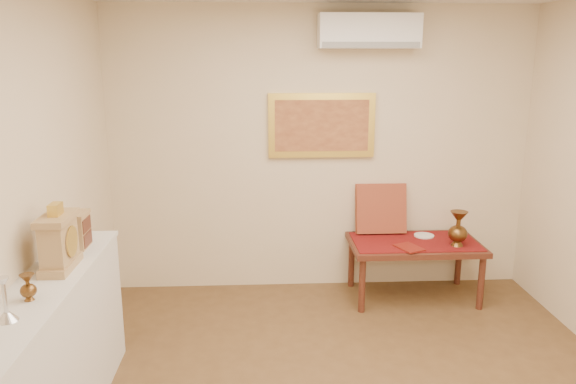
{
  "coord_description": "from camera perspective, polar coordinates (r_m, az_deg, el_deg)",
  "views": [
    {
      "loc": [
        -0.59,
        -3.01,
        2.24
      ],
      "look_at": [
        -0.37,
        1.15,
        1.22
      ],
      "focal_mm": 35.0,
      "sensor_mm": 36.0,
      "label": 1
    }
  ],
  "objects": [
    {
      "name": "wall_back",
      "position": [
        5.37,
        3.36,
        4.15
      ],
      "size": [
        4.0,
        0.02,
        2.7
      ],
      "primitive_type": "cube",
      "color": "beige",
      "rests_on": "ground"
    },
    {
      "name": "wall_left",
      "position": [
        3.44,
        -27.07,
        -2.85
      ],
      "size": [
        0.02,
        4.5,
        2.7
      ],
      "primitive_type": "cube",
      "color": "beige",
      "rests_on": "ground"
    },
    {
      "name": "candlestick",
      "position": [
        3.09,
        -26.82,
        -9.7
      ],
      "size": [
        0.11,
        0.11,
        0.23
      ],
      "primitive_type": null,
      "color": "silver",
      "rests_on": "display_ledge"
    },
    {
      "name": "brass_urn_small",
      "position": [
        3.29,
        -24.94,
        -8.41
      ],
      "size": [
        0.09,
        0.09,
        0.19
      ],
      "primitive_type": null,
      "color": "brown",
      "rests_on": "display_ledge"
    },
    {
      "name": "table_cloth",
      "position": [
        5.37,
        12.77,
        -4.93
      ],
      "size": [
        1.14,
        0.59,
        0.01
      ],
      "primitive_type": "cube",
      "color": "maroon",
      "rests_on": "low_table"
    },
    {
      "name": "brass_urn_tall",
      "position": [
        5.29,
        16.92,
        -3.2
      ],
      "size": [
        0.18,
        0.18,
        0.39
      ],
      "primitive_type": null,
      "color": "brown",
      "rests_on": "table_cloth"
    },
    {
      "name": "plate",
      "position": [
        5.53,
        13.65,
        -4.32
      ],
      "size": [
        0.19,
        0.19,
        0.01
      ],
      "primitive_type": "cylinder",
      "color": "white",
      "rests_on": "table_cloth"
    },
    {
      "name": "menu",
      "position": [
        5.17,
        12.2,
        -5.54
      ],
      "size": [
        0.27,
        0.3,
        0.01
      ],
      "primitive_type": "cube",
      "rotation": [
        0.0,
        0.0,
        0.43
      ],
      "color": "maroon",
      "rests_on": "table_cloth"
    },
    {
      "name": "cushion",
      "position": [
        5.5,
        9.4,
        -1.65
      ],
      "size": [
        0.48,
        0.2,
        0.49
      ],
      "primitive_type": "cube",
      "rotation": [
        -0.21,
        0.0,
        0.0
      ],
      "color": "maroon",
      "rests_on": "table_cloth"
    },
    {
      "name": "display_ledge",
      "position": [
        3.69,
        -23.0,
        -15.76
      ],
      "size": [
        0.37,
        2.02,
        0.98
      ],
      "color": "silver",
      "rests_on": "floor"
    },
    {
      "name": "mantel_clock",
      "position": [
        3.65,
        -22.24,
        -4.67
      ],
      "size": [
        0.17,
        0.36,
        0.41
      ],
      "color": "tan",
      "rests_on": "display_ledge"
    },
    {
      "name": "wooden_chest",
      "position": [
        4.03,
        -20.75,
        -3.62
      ],
      "size": [
        0.16,
        0.21,
        0.24
      ],
      "color": "tan",
      "rests_on": "display_ledge"
    },
    {
      "name": "low_table",
      "position": [
        5.39,
        12.73,
        -5.63
      ],
      "size": [
        1.2,
        0.7,
        0.55
      ],
      "color": "#532519",
      "rests_on": "floor"
    },
    {
      "name": "painting",
      "position": [
        5.31,
        3.43,
        6.76
      ],
      "size": [
        1.0,
        0.06,
        0.6
      ],
      "color": "gold",
      "rests_on": "wall_back"
    },
    {
      "name": "ac_unit",
      "position": [
        5.23,
        8.24,
        15.86
      ],
      "size": [
        0.9,
        0.25,
        0.3
      ],
      "color": "white",
      "rests_on": "wall_back"
    }
  ]
}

